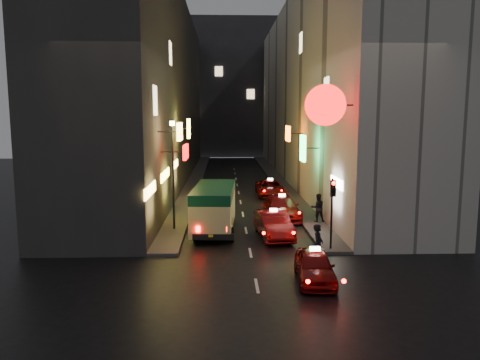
{
  "coord_description": "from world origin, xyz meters",
  "views": [
    {
      "loc": [
        -1.29,
        -13.74,
        6.72
      ],
      "look_at": [
        -0.35,
        13.0,
        2.99
      ],
      "focal_mm": 35.0,
      "sensor_mm": 36.0,
      "label": 1
    }
  ],
  "objects": [
    {
      "name": "sidewalk_right",
      "position": [
        4.25,
        34.0,
        0.07
      ],
      "size": [
        1.5,
        52.0,
        0.15
      ],
      "primitive_type": "cube",
      "color": "#454340",
      "rests_on": "ground"
    },
    {
      "name": "taxi_third",
      "position": [
        2.51,
        16.17,
        0.85
      ],
      "size": [
        2.39,
        5.41,
        1.87
      ],
      "color": "#680B0B",
      "rests_on": "ground"
    },
    {
      "name": "minibus",
      "position": [
        -1.85,
        12.61,
        1.69
      ],
      "size": [
        2.56,
        6.34,
        2.68
      ],
      "color": "#CAC07E",
      "rests_on": "ground"
    },
    {
      "name": "traffic_light",
      "position": [
        4.0,
        8.47,
        2.69
      ],
      "size": [
        0.26,
        0.43,
        3.5
      ],
      "color": "black",
      "rests_on": "sidewalk_right"
    },
    {
      "name": "building_far",
      "position": [
        0.0,
        66.0,
        11.0
      ],
      "size": [
        30.0,
        10.0,
        22.0
      ],
      "primitive_type": "cube",
      "color": "#37383D",
      "rests_on": "ground"
    },
    {
      "name": "taxi_near",
      "position": [
        2.39,
        4.46,
        0.74
      ],
      "size": [
        2.22,
        4.76,
        1.65
      ],
      "color": "#680B0B",
      "rests_on": "ground"
    },
    {
      "name": "pedestrian_sidewalk",
      "position": [
        4.52,
        14.5,
        1.14
      ],
      "size": [
        0.78,
        0.52,
        1.99
      ],
      "primitive_type": "imported",
      "rotation": [
        0.0,
        0.0,
        3.21
      ],
      "color": "black",
      "rests_on": "sidewalk_right"
    },
    {
      "name": "sidewalk_left",
      "position": [
        -4.25,
        34.0,
        0.07
      ],
      "size": [
        1.5,
        52.0,
        0.15
      ],
      "primitive_type": "cube",
      "color": "#454340",
      "rests_on": "ground"
    },
    {
      "name": "lamp_post",
      "position": [
        -4.2,
        13.0,
        3.72
      ],
      "size": [
        0.28,
        0.28,
        6.22
      ],
      "color": "black",
      "rests_on": "sidewalk_left"
    },
    {
      "name": "ground",
      "position": [
        0.0,
        0.0,
        0.0
      ],
      "size": [
        120.0,
        120.0,
        0.0
      ],
      "primitive_type": "plane",
      "color": "black",
      "rests_on": "ground"
    },
    {
      "name": "taxi_far",
      "position": [
        2.58,
        24.68,
        0.78
      ],
      "size": [
        2.03,
        4.89,
        1.72
      ],
      "color": "#680B0B",
      "rests_on": "ground"
    },
    {
      "name": "building_right",
      "position": [
        8.0,
        33.99,
        9.0
      ],
      "size": [
        8.35,
        52.0,
        18.0
      ],
      "color": "#B7B3A8",
      "rests_on": "ground"
    },
    {
      "name": "pedestrian_crossing",
      "position": [
        2.93,
        6.49,
        1.07
      ],
      "size": [
        0.68,
        0.82,
        2.13
      ],
      "primitive_type": "imported",
      "rotation": [
        0.0,
        0.0,
        1.18
      ],
      "color": "black",
      "rests_on": "ground"
    },
    {
      "name": "building_left",
      "position": [
        -8.0,
        33.99,
        9.0
      ],
      "size": [
        7.56,
        52.11,
        18.0
      ],
      "color": "#353330",
      "rests_on": "ground"
    },
    {
      "name": "taxi_second",
      "position": [
        1.44,
        11.37,
        0.85
      ],
      "size": [
        2.75,
        5.54,
        1.87
      ],
      "color": "#680B0B",
      "rests_on": "ground"
    }
  ]
}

